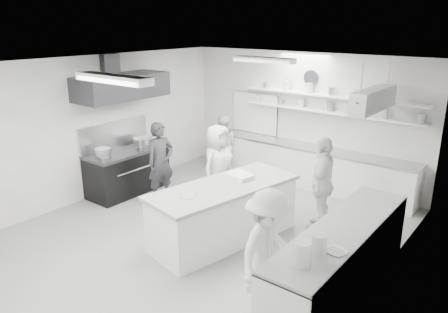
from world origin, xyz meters
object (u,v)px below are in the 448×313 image
Objects in this scene: stove at (128,172)px; cook_stove at (161,162)px; right_counter at (340,260)px; prep_island at (224,214)px; cook_back at (223,145)px; back_counter at (305,166)px.

stove is 1.07× the size of cook_stove.
prep_island reaches higher than right_counter.
stove is 0.69× the size of prep_island.
right_counter is (5.25, -0.60, 0.02)m from stove.
prep_island is 1.54× the size of cook_stove.
cook_stove is 1.14× the size of cook_back.
right_counter is at bearing 6.51° from prep_island.
prep_island is at bearing -87.28° from back_counter.
stove is 5.28m from right_counter.
right_counter is at bearing -87.48° from cook_stove.
cook_stove is 2.07m from cook_back.
back_counter is 1.52× the size of right_counter.
cook_back reaches higher than back_counter.
cook_back is (-2.10, 2.62, 0.26)m from prep_island.
cook_back is (-1.94, -0.61, 0.28)m from back_counter.
cook_back reaches higher than prep_island.
stove is 4.03m from back_counter.
back_counter is at bearing 124.65° from right_counter.
right_counter is 4.39m from cook_stove.
cook_back is at bearing 146.98° from right_counter.
back_counter is 3.37× the size of cook_back.
stove is at bearing 173.48° from right_counter.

